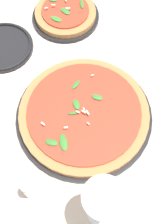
{
  "coord_description": "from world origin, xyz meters",
  "views": [
    {
      "loc": [
        0.4,
        -0.01,
        0.76
      ],
      "look_at": [
        0.03,
        0.03,
        0.03
      ],
      "focal_mm": 50.0,
      "sensor_mm": 36.0,
      "label": 1
    }
  ],
  "objects_px": {
    "pizza_personal_side": "(66,14)",
    "wine_glass": "(103,202)",
    "side_plate_white": "(2,47)",
    "shaker_pepper": "(28,188)",
    "pizza_arugula_main": "(84,114)"
  },
  "relations": [
    {
      "from": "side_plate_white",
      "to": "pizza_arugula_main",
      "type": "bearing_deg",
      "value": 40.21
    },
    {
      "from": "side_plate_white",
      "to": "shaker_pepper",
      "type": "xyz_separation_m",
      "value": [
        0.45,
        0.07,
        0.02
      ]
    },
    {
      "from": "pizza_personal_side",
      "to": "shaker_pepper",
      "type": "distance_m",
      "value": 0.56
    },
    {
      "from": "wine_glass",
      "to": "shaker_pepper",
      "type": "height_order",
      "value": "wine_glass"
    },
    {
      "from": "pizza_personal_side",
      "to": "side_plate_white",
      "type": "distance_m",
      "value": 0.23
    },
    {
      "from": "pizza_personal_side",
      "to": "side_plate_white",
      "type": "xyz_separation_m",
      "value": [
        0.1,
        -0.2,
        -0.01
      ]
    },
    {
      "from": "pizza_personal_side",
      "to": "shaker_pepper",
      "type": "xyz_separation_m",
      "value": [
        0.55,
        -0.14,
        0.02
      ]
    },
    {
      "from": "pizza_arugula_main",
      "to": "shaker_pepper",
      "type": "bearing_deg",
      "value": -39.54
    },
    {
      "from": "pizza_arugula_main",
      "to": "shaker_pepper",
      "type": "distance_m",
      "value": 0.24
    },
    {
      "from": "pizza_personal_side",
      "to": "wine_glass",
      "type": "height_order",
      "value": "wine_glass"
    },
    {
      "from": "pizza_personal_side",
      "to": "side_plate_white",
      "type": "height_order",
      "value": "pizza_personal_side"
    },
    {
      "from": "pizza_arugula_main",
      "to": "wine_glass",
      "type": "relative_size",
      "value": 2.22
    },
    {
      "from": "side_plate_white",
      "to": "shaker_pepper",
      "type": "relative_size",
      "value": 2.82
    },
    {
      "from": "wine_glass",
      "to": "pizza_personal_side",
      "type": "bearing_deg",
      "value": -177.45
    },
    {
      "from": "pizza_arugula_main",
      "to": "side_plate_white",
      "type": "bearing_deg",
      "value": -139.79
    }
  ]
}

